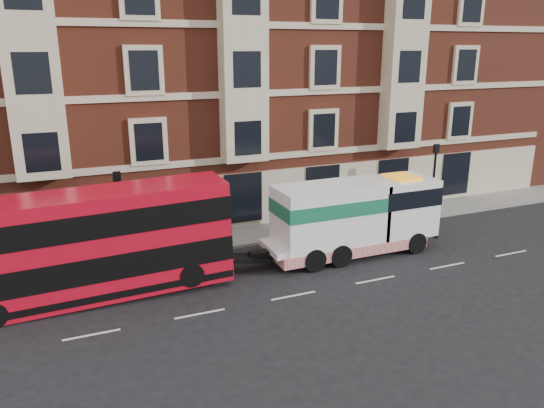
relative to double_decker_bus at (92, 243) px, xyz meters
The scene contains 7 objects.
ground 8.44m from the double_decker_bus, 22.16° to the right, with size 120.00×120.00×0.00m, color black.
sidewalk 9.01m from the double_decker_bus, 30.65° to the left, with size 90.00×3.00×0.15m, color slate.
victorian_terrace 16.31m from the double_decker_bus, 56.18° to the left, with size 45.00×12.00×20.40m.
lamp_post_west 3.50m from the double_decker_bus, 64.48° to the left, with size 0.35×0.15×4.35m.
lamp_post_east 19.76m from the double_decker_bus, ahead, with size 0.35×0.15×4.35m.
double_decker_bus is the anchor object (origin of this frame).
tow_truck 12.06m from the double_decker_bus, ahead, with size 8.81×2.60×3.67m.
Camera 1 is at (-8.59, -18.04, 9.92)m, focal length 35.00 mm.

